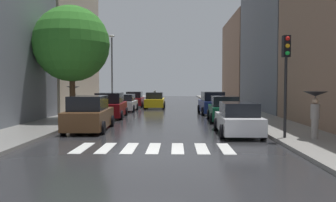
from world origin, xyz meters
The scene contains 20 objects.
ground_plane centered at (0.00, 24.00, -0.02)m, with size 28.00×72.00×0.04m, color #28282B.
sidewalk_left centered at (-6.50, 24.00, 0.07)m, with size 3.00×72.00×0.15m, color gray.
sidewalk_right centered at (6.50, 24.00, 0.07)m, with size 3.00×72.00×0.15m, color gray.
crosswalk_stripes centered at (0.00, 1.20, 0.01)m, with size 5.85×2.20×0.01m.
building_left_mid centered at (-11.00, 20.49, 8.99)m, with size 6.00×12.97×17.98m, color #B2A38C.
building_right_mid centered at (11.00, 19.91, 7.63)m, with size 6.00×13.94×15.25m, color slate.
building_right_far centered at (11.00, 34.68, 5.63)m, with size 6.00×14.48×11.27m, color #8C6B56.
parked_car_left_nearest centered at (-3.72, 6.14, 0.84)m, with size 2.28×4.71×1.82m.
parked_car_left_second centered at (-3.95, 12.93, 0.84)m, with size 2.30×4.79×1.82m.
parked_car_left_third centered at (-3.87, 19.16, 0.72)m, with size 2.12×4.15×1.53m.
parked_car_left_fourth centered at (-3.74, 25.45, 0.77)m, with size 2.06×4.49×1.64m.
parked_car_right_nearest centered at (3.81, 4.89, 0.73)m, with size 2.07×4.39×1.55m.
parked_car_right_second centered at (3.98, 10.85, 0.77)m, with size 2.14×4.19×1.65m.
parked_car_right_third centered at (3.78, 16.36, 0.84)m, with size 2.21×4.41×1.82m.
taxi_midroad centered at (-1.38, 23.11, 0.77)m, with size 2.11×4.70×1.81m.
pedestrian_near_tree centered at (-6.53, 12.52, 1.66)m, with size 0.96×0.96×2.13m.
pedestrian_by_kerb centered at (6.57, 2.68, 1.57)m, with size 0.98×0.98×1.96m.
street_tree_left centered at (-5.82, 10.10, 4.98)m, with size 4.80×4.80×7.24m.
traffic_light_right_corner centered at (5.45, 2.99, 3.29)m, with size 0.30×0.42×4.30m.
lamp_post_left centered at (-5.55, 21.98, 4.26)m, with size 0.60×0.28×7.16m.
Camera 1 is at (0.86, -11.33, 2.39)m, focal length 36.07 mm.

